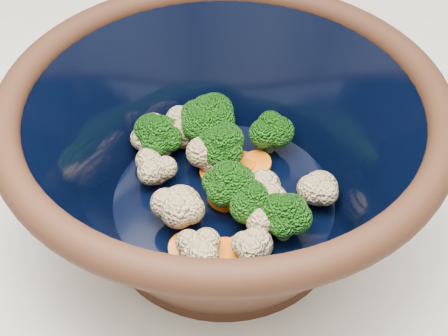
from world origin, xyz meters
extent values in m
cylinder|color=black|center=(-0.10, 0.02, 0.91)|extent=(0.20, 0.20, 0.01)
torus|color=black|center=(-0.10, 0.02, 1.04)|extent=(0.34, 0.34, 0.02)
cylinder|color=black|center=(-0.10, 0.02, 0.93)|extent=(0.19, 0.19, 0.00)
cylinder|color=#608442|center=(-0.09, 0.01, 0.94)|extent=(0.01, 0.01, 0.02)
ellipsoid|color=#1D6513|center=(-0.09, 0.01, 0.97)|extent=(0.04, 0.04, 0.03)
cylinder|color=#608442|center=(-0.12, 0.05, 0.94)|extent=(0.01, 0.01, 0.02)
ellipsoid|color=#1D6513|center=(-0.12, 0.05, 0.96)|extent=(0.04, 0.04, 0.03)
cylinder|color=#608442|center=(-0.17, 0.04, 0.94)|extent=(0.01, 0.01, 0.02)
ellipsoid|color=#1D6513|center=(-0.17, 0.04, 0.97)|extent=(0.04, 0.04, 0.03)
cylinder|color=#608442|center=(-0.14, 0.08, 0.94)|extent=(0.01, 0.01, 0.02)
ellipsoid|color=#1D6513|center=(-0.14, 0.08, 0.97)|extent=(0.05, 0.05, 0.04)
cylinder|color=#608442|center=(-0.09, 0.09, 0.94)|extent=(0.01, 0.01, 0.02)
ellipsoid|color=#1D6513|center=(-0.09, 0.09, 0.96)|extent=(0.04, 0.04, 0.03)
cylinder|color=#608442|center=(-0.06, 0.01, 0.94)|extent=(0.01, 0.01, 0.02)
ellipsoid|color=#1D6513|center=(-0.06, 0.01, 0.96)|extent=(0.04, 0.04, 0.03)
cylinder|color=#608442|center=(-0.04, 0.00, 0.94)|extent=(0.01, 0.01, 0.02)
ellipsoid|color=#1D6513|center=(-0.04, 0.00, 0.96)|extent=(0.04, 0.04, 0.03)
sphere|color=beige|center=(-0.16, 0.01, 0.95)|extent=(0.03, 0.03, 0.03)
sphere|color=beige|center=(-0.05, 0.00, 0.95)|extent=(0.03, 0.03, 0.03)
sphere|color=beige|center=(-0.16, 0.06, 0.95)|extent=(0.03, 0.03, 0.03)
sphere|color=beige|center=(-0.17, 0.05, 0.95)|extent=(0.03, 0.03, 0.03)
sphere|color=beige|center=(-0.18, 0.04, 0.95)|extent=(0.03, 0.03, 0.03)
sphere|color=beige|center=(-0.09, -0.05, 0.95)|extent=(0.03, 0.03, 0.03)
sphere|color=beige|center=(-0.12, -0.02, 0.95)|extent=(0.03, 0.03, 0.03)
sphere|color=beige|center=(-0.07, 0.01, 0.95)|extent=(0.03, 0.03, 0.03)
sphere|color=beige|center=(-0.12, 0.05, 0.95)|extent=(0.03, 0.03, 0.03)
sphere|color=beige|center=(-0.05, -0.02, 0.95)|extent=(0.03, 0.03, 0.03)
sphere|color=beige|center=(-0.03, 0.05, 0.95)|extent=(0.03, 0.03, 0.03)
cylinder|color=orange|center=(-0.10, -0.05, 0.94)|extent=(0.03, 0.03, 0.01)
cylinder|color=orange|center=(-0.10, 0.02, 0.94)|extent=(0.03, 0.03, 0.01)
cylinder|color=orange|center=(-0.06, -0.03, 0.94)|extent=(0.03, 0.03, 0.01)
cylinder|color=orange|center=(-0.12, 0.04, 0.94)|extent=(0.03, 0.03, 0.01)
cylinder|color=orange|center=(-0.09, 0.02, 0.94)|extent=(0.03, 0.03, 0.01)
cylinder|color=orange|center=(-0.10, 0.06, 0.94)|extent=(0.03, 0.03, 0.01)
cylinder|color=orange|center=(-0.09, 0.06, 0.94)|extent=(0.03, 0.03, 0.01)
cylinder|color=orange|center=(-0.07, -0.04, 0.94)|extent=(0.03, 0.03, 0.01)
camera|label=1|loc=(0.06, -0.30, 1.33)|focal=50.00mm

